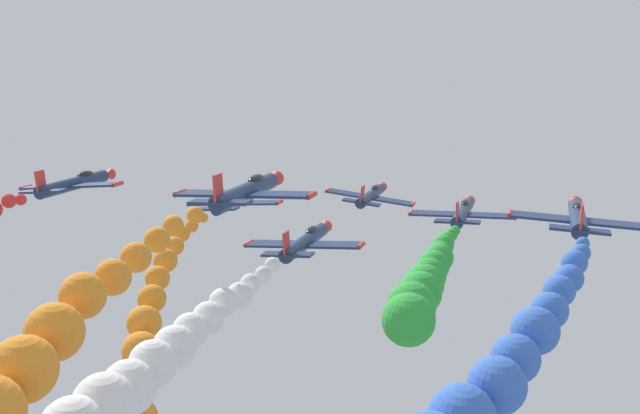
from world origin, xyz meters
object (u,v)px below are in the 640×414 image
at_px(airplane_high_slot, 247,191).
at_px(airplane_left_outer, 306,241).
at_px(airplane_left_inner, 237,200).
at_px(airplane_right_inner, 463,212).
at_px(airplane_right_outer, 75,183).
at_px(airplane_lead, 371,195).
at_px(airplane_trailing, 578,217).

bearing_deg(airplane_high_slot, airplane_left_outer, 84.29).
bearing_deg(airplane_left_inner, airplane_right_inner, 3.34).
bearing_deg(airplane_left_outer, airplane_right_outer, 179.39).
bearing_deg(airplane_right_outer, airplane_lead, 45.05).
distance_m(airplane_left_outer, airplane_trailing, 20.18).
height_order(airplane_right_outer, airplane_trailing, airplane_right_outer).
bearing_deg(airplane_high_slot, airplane_right_outer, 154.75).
distance_m(airplane_left_inner, airplane_right_outer, 15.31).
xyz_separation_m(airplane_left_outer, airplane_right_outer, (-21.01, 0.23, 3.48)).
distance_m(airplane_lead, airplane_right_inner, 13.87).
relative_size(airplane_left_outer, airplane_high_slot, 1.00).
bearing_deg(airplane_left_outer, airplane_high_slot, -95.71).
distance_m(airplane_left_inner, airplane_high_slot, 23.29).
distance_m(airplane_left_inner, airplane_trailing, 32.58).
relative_size(airplane_left_outer, airplane_right_outer, 1.00).
distance_m(airplane_lead, airplane_trailing, 28.84).
bearing_deg(airplane_right_inner, airplane_trailing, -52.07).
distance_m(airplane_right_inner, airplane_left_outer, 16.47).
relative_size(airplane_left_inner, airplane_trailing, 1.00).
bearing_deg(airplane_left_inner, airplane_high_slot, -64.26).
bearing_deg(airplane_high_slot, airplane_left_inner, 115.74).
height_order(airplane_lead, airplane_right_outer, airplane_right_outer).
relative_size(airplane_right_outer, airplane_trailing, 1.00).
relative_size(airplane_lead, airplane_left_inner, 1.00).
distance_m(airplane_right_inner, airplane_trailing, 15.18).
bearing_deg(airplane_left_inner, airplane_trailing, -18.94).
bearing_deg(airplane_right_inner, airplane_left_inner, -176.66).
xyz_separation_m(airplane_left_inner, airplane_trailing, (30.72, -10.54, 2.60)).
height_order(airplane_right_inner, airplane_trailing, airplane_trailing).
height_order(airplane_lead, airplane_right_inner, airplane_right_inner).
bearing_deg(airplane_trailing, airplane_lead, 133.67).
distance_m(airplane_lead, airplane_right_outer, 30.16).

